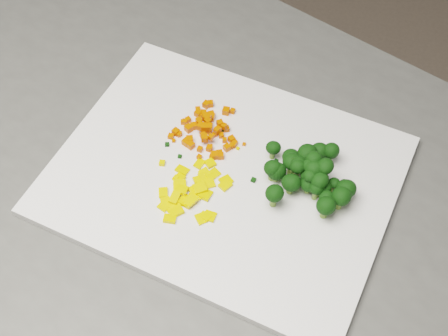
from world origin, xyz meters
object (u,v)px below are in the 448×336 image
(counter_block, at_px, (197,305))
(carrot_pile, at_px, (209,126))
(pepper_pile, at_px, (184,188))
(cutting_board, at_px, (224,175))
(broccoli_pile, at_px, (308,169))

(counter_block, bearing_deg, carrot_pile, 73.66)
(carrot_pile, bearing_deg, pepper_pile, -88.82)
(counter_block, height_order, cutting_board, cutting_board)
(carrot_pile, relative_size, broccoli_pile, 0.83)
(carrot_pile, distance_m, broccoli_pile, 0.14)
(carrot_pile, height_order, broccoli_pile, broccoli_pile)
(pepper_pile, bearing_deg, broccoli_pile, 24.32)
(cutting_board, xyz_separation_m, carrot_pile, (-0.04, 0.06, 0.02))
(counter_block, height_order, carrot_pile, carrot_pile)
(broccoli_pile, bearing_deg, counter_block, -173.74)
(cutting_board, bearing_deg, carrot_pile, 125.33)
(counter_block, xyz_separation_m, broccoli_pile, (0.15, 0.02, 0.49))
(counter_block, distance_m, carrot_pile, 0.48)
(carrot_pile, height_order, pepper_pile, carrot_pile)
(cutting_board, distance_m, pepper_pile, 0.06)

